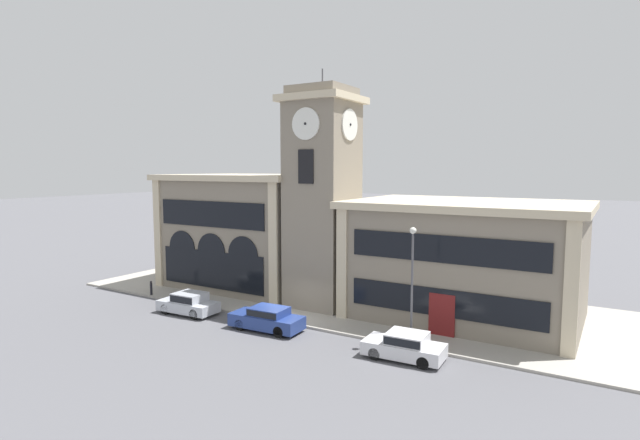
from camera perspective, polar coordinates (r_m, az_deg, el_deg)
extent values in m
plane|color=#56565B|center=(31.69, -4.19, -11.77)|extent=(300.00, 300.00, 0.00)
cube|color=#A39E93|center=(37.32, 2.09, -8.90)|extent=(40.01, 13.92, 0.15)
cube|color=gray|center=(34.21, 0.27, 1.52)|extent=(4.07, 4.07, 14.00)
cube|color=beige|center=(34.42, 0.28, 13.60)|extent=(4.77, 4.77, 0.45)
cube|color=gray|center=(34.50, 0.28, 14.46)|extent=(3.74, 3.74, 0.60)
cylinder|color=#4C4C51|center=(34.64, 0.28, 15.94)|extent=(0.10, 0.10, 1.20)
cylinder|color=silver|center=(32.47, -1.65, 10.95)|extent=(2.06, 0.10, 2.06)
cylinder|color=black|center=(32.41, -1.72, 10.96)|extent=(0.16, 0.04, 0.16)
cylinder|color=silver|center=(33.21, 3.42, 10.83)|extent=(0.10, 2.06, 2.06)
cylinder|color=black|center=(33.18, 3.53, 10.83)|extent=(0.04, 0.16, 0.16)
cube|color=black|center=(32.35, -1.63, 6.12)|extent=(1.14, 0.10, 2.20)
cube|color=gray|center=(41.45, -7.90, -1.46)|extent=(12.21, 9.27, 8.68)
cube|color=beige|center=(41.12, -7.99, 4.87)|extent=(12.91, 9.97, 0.45)
cube|color=beige|center=(42.12, -18.06, -1.58)|extent=(0.70, 0.16, 8.68)
cube|color=beige|center=(34.28, -5.39, -2.97)|extent=(0.70, 0.16, 8.68)
cube|color=black|center=(37.76, -12.42, 0.66)|extent=(10.01, 0.10, 1.91)
cube|color=black|center=(38.36, -12.29, -5.55)|extent=(9.77, 0.10, 2.78)
cylinder|color=black|center=(40.25, -15.49, -3.09)|extent=(2.69, 0.06, 2.69)
cylinder|color=black|center=(38.10, -12.34, -3.51)|extent=(2.69, 0.06, 2.69)
cylinder|color=black|center=(36.09, -8.82, -3.96)|extent=(2.69, 0.06, 2.69)
cube|color=gray|center=(33.48, 16.27, -4.77)|extent=(13.67, 9.27, 7.10)
cube|color=beige|center=(33.01, 16.46, 1.69)|extent=(14.37, 9.97, 0.45)
cube|color=beige|center=(31.55, 2.50, -5.18)|extent=(0.70, 0.16, 7.10)
cube|color=beige|center=(27.87, 26.77, -7.30)|extent=(0.70, 0.16, 7.10)
cube|color=black|center=(28.79, 13.93, -3.26)|extent=(11.21, 0.10, 1.56)
cube|color=maroon|center=(29.62, 13.74, -10.61)|extent=(1.50, 0.12, 2.56)
cube|color=black|center=(29.42, 13.78, -9.17)|extent=(11.21, 0.10, 1.59)
cube|color=#B2B7C1|center=(34.73, -14.83, -9.47)|extent=(4.16, 2.05, 0.66)
cube|color=#B2B7C1|center=(34.47, -14.66, -8.52)|extent=(2.04, 1.76, 0.58)
cube|color=black|center=(34.47, -14.66, -8.52)|extent=(1.96, 1.79, 0.43)
cylinder|color=black|center=(35.08, -17.27, -9.70)|extent=(0.68, 0.25, 0.67)
cylinder|color=black|center=(36.19, -15.41, -9.16)|extent=(0.68, 0.25, 0.67)
cylinder|color=black|center=(33.38, -14.18, -10.41)|extent=(0.68, 0.25, 0.67)
cylinder|color=black|center=(34.54, -12.34, -9.81)|extent=(0.68, 0.25, 0.67)
cube|color=navy|center=(30.52, -6.13, -11.39)|extent=(4.54, 2.02, 0.75)
cube|color=navy|center=(30.24, -5.86, -10.34)|extent=(2.22, 1.72, 0.47)
cube|color=black|center=(30.24, -5.86, -10.34)|extent=(2.14, 1.76, 0.35)
cylinder|color=black|center=(30.75, -9.14, -11.73)|extent=(0.68, 0.25, 0.66)
cylinder|color=black|center=(31.96, -7.40, -11.02)|extent=(0.68, 0.25, 0.66)
cylinder|color=black|center=(29.23, -4.73, -12.62)|extent=(0.68, 0.25, 0.66)
cylinder|color=black|center=(30.49, -3.08, -11.82)|extent=(0.68, 0.25, 0.66)
cube|color=silver|center=(26.42, 9.54, -14.32)|extent=(4.14, 2.07, 0.68)
cube|color=silver|center=(26.18, 9.91, -13.14)|extent=(2.03, 1.78, 0.52)
cube|color=black|center=(26.18, 9.91, -13.14)|extent=(1.95, 1.81, 0.39)
cylinder|color=black|center=(26.18, 6.24, -14.94)|extent=(0.63, 0.25, 0.62)
cylinder|color=black|center=(27.61, 7.57, -13.83)|extent=(0.63, 0.25, 0.62)
cylinder|color=black|center=(25.41, 11.70, -15.69)|extent=(0.63, 0.25, 0.62)
cylinder|color=black|center=(26.89, 12.73, -14.48)|extent=(0.63, 0.25, 0.62)
cylinder|color=#4C4C51|center=(27.35, 10.46, -7.84)|extent=(0.12, 0.12, 6.02)
sphere|color=silver|center=(26.77, 10.59, -1.19)|extent=(0.36, 0.36, 0.36)
cylinder|color=black|center=(39.89, -18.73, -7.47)|extent=(0.18, 0.18, 0.90)
sphere|color=black|center=(39.77, -18.76, -6.73)|extent=(0.16, 0.16, 0.16)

